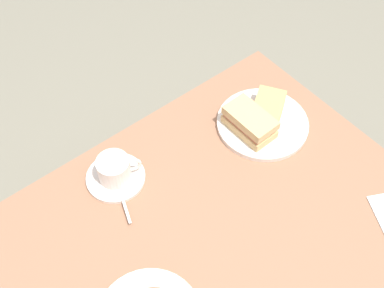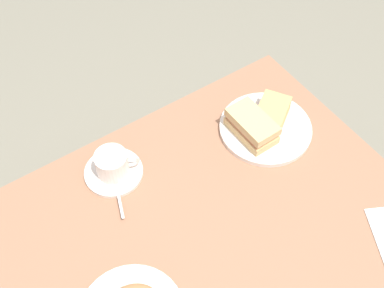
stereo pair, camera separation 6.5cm
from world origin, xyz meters
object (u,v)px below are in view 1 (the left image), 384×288
sandwich_front (268,109)px  sandwich_back (250,122)px  spoon (123,201)px  coffee_cup (115,169)px  coffee_saucer (116,178)px  sandwich_plate (262,124)px  dining_table (215,257)px

sandwich_front → sandwich_back: 0.07m
sandwich_back → spoon: sandwich_back is taller
coffee_cup → spoon: coffee_cup is taller
coffee_saucer → sandwich_plate: bearing=165.7°
dining_table → spoon: 0.27m
sandwich_front → coffee_cup: 0.45m
dining_table → sandwich_plate: bearing=-150.2°
sandwich_plate → spoon: spoon is taller
sandwich_plate → coffee_cup: 0.43m
dining_table → coffee_cup: (0.09, -0.29, 0.14)m
dining_table → coffee_cup: bearing=-73.1°
sandwich_front → dining_table: bearing=29.3°
dining_table → spoon: bearing=-62.2°
sandwich_front → sandwich_back: bearing=4.5°
sandwich_back → spoon: bearing=-4.1°
coffee_cup → spoon: 0.08m
dining_table → coffee_cup: 0.33m
dining_table → coffee_cup: size_ratio=9.59×
sandwich_plate → coffee_saucer: sandwich_plate is taller
dining_table → sandwich_plate: size_ratio=4.13×
sandwich_back → coffee_cup: 0.38m
dining_table → sandwich_front: 0.42m
sandwich_front → spoon: (0.47, -0.02, -0.03)m
sandwich_plate → sandwich_front: (-0.03, -0.01, 0.03)m
spoon → coffee_cup: bearing=-110.4°
dining_table → spoon: spoon is taller
sandwich_plate → spoon: size_ratio=2.62×
spoon → sandwich_front: bearing=177.3°
sandwich_back → coffee_cup: bearing=-15.3°
sandwich_plate → sandwich_front: sandwich_front is taller
coffee_cup → spoon: size_ratio=1.13×
sandwich_front → spoon: bearing=-2.7°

